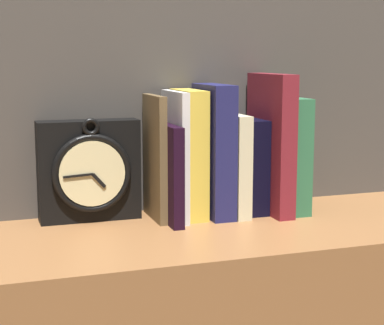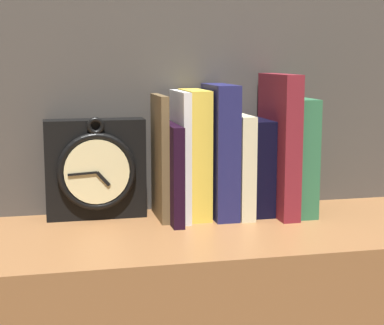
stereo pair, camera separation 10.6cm
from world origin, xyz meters
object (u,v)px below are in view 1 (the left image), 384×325
Objects in this scene: clock at (89,171)px; book_slot3_yellow at (189,154)px; book_slot2_white at (176,155)px; book_slot0_brown at (155,158)px; book_slot4_navy at (214,150)px; book_slot8_green at (286,154)px; book_slot1_black at (167,172)px; book_slot6_black at (248,165)px; book_slot5_cream at (232,164)px; book_slot7_maroon at (271,144)px.

clock is 0.18m from book_slot3_yellow.
book_slot2_white is (0.15, -0.03, 0.02)m from clock.
clock is at bearing 166.69° from book_slot0_brown.
book_slot8_green is at bearing -1.90° from book_slot4_navy.
book_slot1_black is 0.17m from book_slot6_black.
book_slot5_cream is at bearing -3.03° from book_slot0_brown.
book_slot8_green is at bearing -1.33° from book_slot2_white.
book_slot2_white is at bearing 179.79° from book_slot4_navy.
clock is 0.72× the size of book_slot7_maroon.
book_slot1_black is at bearing -175.60° from book_slot5_cream.
book_slot5_cream is (0.11, -0.00, -0.02)m from book_slot2_white.
book_slot0_brown is 0.25m from book_slot8_green.
book_slot7_maroon reaches higher than book_slot4_navy.
book_slot8_green is (0.11, -0.00, 0.01)m from book_slot5_cream.
book_slot4_navy reaches higher than book_slot1_black.
book_slot6_black is at bearing 6.30° from book_slot4_navy.
clock is at bearing 171.42° from book_slot4_navy.
clock is 0.81× the size of book_slot2_white.
book_slot4_navy reaches higher than book_slot6_black.
book_slot0_brown is 0.18m from book_slot6_black.
book_slot7_maroon is (0.33, -0.04, 0.04)m from clock.
book_slot7_maroon is at bearing -169.67° from book_slot8_green.
book_slot6_black is at bearing 170.02° from book_slot8_green.
book_slot3_yellow is at bearing -8.60° from clock.
book_slot5_cream is at bearing 177.91° from book_slot8_green.
book_slot4_navy is (0.07, -0.00, 0.01)m from book_slot2_white.
clock is 0.30m from book_slot6_black.
book_slot5_cream is 0.08m from book_slot7_maroon.
book_slot5_cream is at bearing -166.37° from book_slot6_black.
clock is 0.84× the size of book_slot0_brown.
book_slot2_white reaches higher than book_slot8_green.
clock is 0.23m from book_slot4_navy.
book_slot4_navy is at bearing -173.70° from book_slot6_black.
book_slot1_black is 0.67× the size of book_slot7_maroon.
clock is 0.26m from book_slot5_cream.
book_slot1_black is at bearing -46.57° from book_slot0_brown.
book_slot2_white is 0.11m from book_slot5_cream.
book_slot1_black is at bearing -151.34° from book_slot2_white.
book_slot5_cream is 0.87× the size of book_slot8_green.
book_slot0_brown reaches higher than book_slot8_green.
book_slot0_brown is 0.93× the size of book_slot4_navy.
book_slot5_cream is (0.15, -0.01, -0.02)m from book_slot0_brown.
book_slot0_brown is 0.96× the size of book_slot3_yellow.
book_slot7_maroon reaches higher than book_slot2_white.
book_slot1_black is at bearing -173.41° from book_slot4_navy.
book_slot1_black is 0.93× the size of book_slot5_cream.
book_slot3_yellow is at bearing 20.26° from book_slot1_black.
book_slot4_navy is (0.11, -0.01, 0.01)m from book_slot0_brown.
book_slot4_navy is 0.11m from book_slot7_maroon.
book_slot6_black is at bearing 0.34° from book_slot0_brown.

